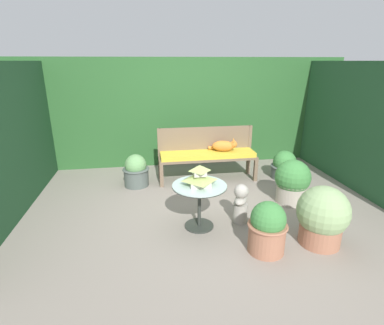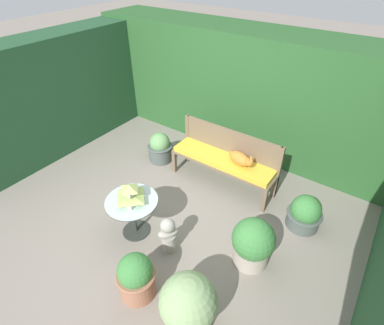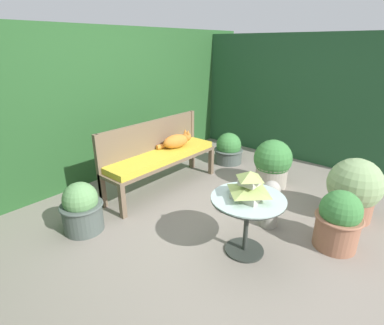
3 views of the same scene
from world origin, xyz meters
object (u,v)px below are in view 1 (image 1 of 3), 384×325
potted_plant_bench_left (136,171)px  potted_plant_table_near (322,216)px  patio_table (199,194)px  potted_plant_path_edge (292,182)px  potted_plant_patio_mid (284,166)px  garden_bench (208,156)px  pagoda_birdhouse (200,177)px  potted_plant_bench_right (267,228)px  garden_bust (241,203)px  cat (224,146)px

potted_plant_bench_left → potted_plant_table_near: (2.10, -2.06, 0.09)m
patio_table → potted_plant_path_edge: 1.56m
potted_plant_patio_mid → patio_table: bearing=-141.9°
garden_bench → potted_plant_bench_left: bearing=-177.0°
pagoda_birdhouse → potted_plant_path_edge: (1.48, 0.48, -0.36)m
patio_table → potted_plant_path_edge: bearing=18.1°
pagoda_birdhouse → potted_plant_bench_right: 0.97m
garden_bench → potted_plant_table_near: size_ratio=2.42×
pagoda_birdhouse → potted_plant_table_near: (1.30, -0.58, -0.34)m
patio_table → garden_bust: bearing=3.8°
potted_plant_bench_left → potted_plant_path_edge: 2.49m
pagoda_birdhouse → potted_plant_table_near: bearing=-24.1°
cat → pagoda_birdhouse: (-0.72, -1.55, 0.08)m
pagoda_birdhouse → potted_plant_path_edge: size_ratio=0.50×
potted_plant_bench_right → patio_table: bearing=135.5°
potted_plant_patio_mid → potted_plant_bench_right: bearing=-119.8°
garden_bench → cat: 0.34m
potted_plant_table_near → potted_plant_patio_mid: (0.51, 2.00, -0.12)m
cat → pagoda_birdhouse: size_ratio=1.44×
cat → potted_plant_patio_mid: 1.16m
pagoda_birdhouse → potted_plant_path_edge: 1.59m
potted_plant_table_near → pagoda_birdhouse: bearing=155.9°
potted_plant_bench_right → pagoda_birdhouse: bearing=135.5°
potted_plant_bench_right → potted_plant_bench_left: bearing=124.4°
potted_plant_table_near → garden_bench: bearing=112.3°
potted_plant_table_near → potted_plant_patio_mid: 2.07m
potted_plant_patio_mid → garden_bust: bearing=-132.3°
cat → potted_plant_patio_mid: (1.09, -0.13, -0.38)m
patio_table → potted_plant_bench_left: 1.69m
patio_table → potted_plant_table_near: (1.30, -0.58, -0.11)m
patio_table → pagoda_birdhouse: (-0.00, 0.00, 0.23)m
patio_table → garden_bust: (0.55, 0.04, -0.18)m
potted_plant_bench_left → potted_plant_path_edge: size_ratio=0.83×
potted_plant_patio_mid → potted_plant_path_edge: bearing=-109.4°
garden_bust → potted_plant_table_near: size_ratio=0.75×
potted_plant_path_edge → potted_plant_table_near: bearing=-99.4°
potted_plant_bench_right → cat: bearing=87.8°
garden_bench → potted_plant_path_edge: bearing=-45.4°
patio_table → cat: bearing=65.2°
garden_bust → potted_plant_path_edge: 1.03m
cat → garden_bust: size_ratio=0.90×
potted_plant_patio_mid → cat: bearing=173.0°
potted_plant_bench_left → potted_plant_patio_mid: 2.61m
pagoda_birdhouse → potted_plant_patio_mid: (1.81, 1.42, -0.46)m
potted_plant_path_edge → cat: bearing=125.2°
pagoda_birdhouse → potted_plant_bench_left: size_ratio=0.60×
garden_bust → potted_plant_patio_mid: (1.26, 1.38, -0.04)m
patio_table → potted_plant_bench_right: (0.64, -0.62, -0.16)m
pagoda_birdhouse → potted_plant_patio_mid: size_ratio=0.66×
cat → potted_plant_bench_left: (-1.52, -0.08, -0.35)m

